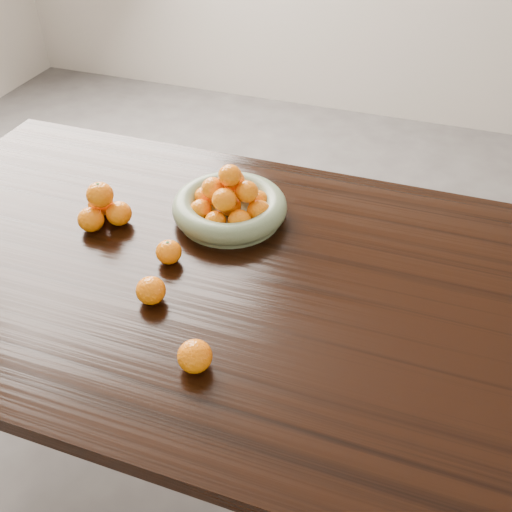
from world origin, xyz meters
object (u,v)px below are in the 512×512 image
(loose_orange_0, at_px, (169,252))
(orange_pyramid, at_px, (103,208))
(dining_table, at_px, (267,308))
(fruit_bowl, at_px, (230,205))

(loose_orange_0, bearing_deg, orange_pyramid, 158.56)
(orange_pyramid, distance_m, loose_orange_0, 0.24)
(orange_pyramid, bearing_deg, loose_orange_0, -21.44)
(dining_table, height_order, orange_pyramid, orange_pyramid)
(dining_table, relative_size, fruit_bowl, 6.88)
(dining_table, xyz_separation_m, fruit_bowl, (-0.16, 0.20, 0.13))
(dining_table, bearing_deg, orange_pyramid, 170.73)
(fruit_bowl, bearing_deg, orange_pyramid, -157.44)
(fruit_bowl, bearing_deg, loose_orange_0, -108.60)
(fruit_bowl, distance_m, orange_pyramid, 0.32)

